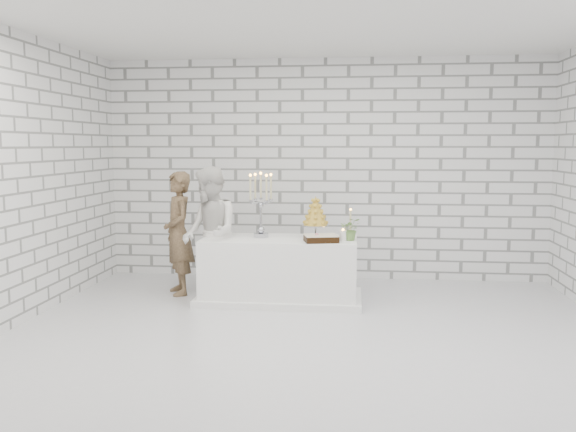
# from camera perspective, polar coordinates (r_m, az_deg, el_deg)

# --- Properties ---
(ground) EXTENTS (6.00, 5.00, 0.01)m
(ground) POSITION_cam_1_polar(r_m,az_deg,el_deg) (6.14, 2.22, -10.75)
(ground) COLOR silver
(ground) RESTS_ON ground
(ceiling) EXTENTS (6.00, 5.00, 0.01)m
(ceiling) POSITION_cam_1_polar(r_m,az_deg,el_deg) (5.97, 2.36, 17.89)
(ceiling) COLOR white
(ceiling) RESTS_ON ground
(wall_back) EXTENTS (6.00, 0.01, 3.00)m
(wall_back) POSITION_cam_1_polar(r_m,az_deg,el_deg) (8.36, 3.46, 4.35)
(wall_back) COLOR white
(wall_back) RESTS_ON ground
(wall_front) EXTENTS (6.00, 0.01, 3.00)m
(wall_front) POSITION_cam_1_polar(r_m,az_deg,el_deg) (3.38, -0.60, 0.91)
(wall_front) COLOR white
(wall_front) RESTS_ON ground
(wall_left) EXTENTS (0.01, 5.00, 3.00)m
(wall_left) POSITION_cam_1_polar(r_m,az_deg,el_deg) (6.77, -24.01, 3.24)
(wall_left) COLOR white
(wall_left) RESTS_ON ground
(cake_table) EXTENTS (1.80, 0.80, 0.75)m
(cake_table) POSITION_cam_1_polar(r_m,az_deg,el_deg) (7.19, -0.80, -5.05)
(cake_table) COLOR white
(cake_table) RESTS_ON ground
(groom) EXTENTS (0.59, 0.66, 1.52)m
(groom) POSITION_cam_1_polar(r_m,az_deg,el_deg) (7.60, -10.22, -1.60)
(groom) COLOR #493726
(groom) RESTS_ON ground
(bride) EXTENTS (0.89, 0.96, 1.59)m
(bride) POSITION_cam_1_polar(r_m,az_deg,el_deg) (7.25, -7.33, -1.64)
(bride) COLOR white
(bride) RESTS_ON ground
(candelabra) EXTENTS (0.35, 0.35, 0.77)m
(candelabra) POSITION_cam_1_polar(r_m,az_deg,el_deg) (7.17, -2.56, 1.06)
(candelabra) COLOR #A5A6B0
(candelabra) RESTS_ON cake_table
(croquembouche) EXTENTS (0.35, 0.35, 0.49)m
(croquembouche) POSITION_cam_1_polar(r_m,az_deg,el_deg) (7.13, 2.59, -0.10)
(croquembouche) COLOR olive
(croquembouche) RESTS_ON cake_table
(chocolate_cake) EXTENTS (0.42, 0.34, 0.08)m
(chocolate_cake) POSITION_cam_1_polar(r_m,az_deg,el_deg) (6.87, 3.12, -2.10)
(chocolate_cake) COLOR black
(chocolate_cake) RESTS_ON cake_table
(pillar_candle) EXTENTS (0.10, 0.10, 0.12)m
(pillar_candle) POSITION_cam_1_polar(r_m,az_deg,el_deg) (6.96, 5.17, -1.84)
(pillar_candle) COLOR white
(pillar_candle) RESTS_ON cake_table
(extra_taper) EXTENTS (0.07, 0.07, 0.32)m
(extra_taper) POSITION_cam_1_polar(r_m,az_deg,el_deg) (7.23, 5.86, -0.73)
(extra_taper) COLOR beige
(extra_taper) RESTS_ON cake_table
(flowers) EXTENTS (0.24, 0.21, 0.26)m
(flowers) POSITION_cam_1_polar(r_m,az_deg,el_deg) (7.00, 5.88, -1.22)
(flowers) COLOR #396932
(flowers) RESTS_ON cake_table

